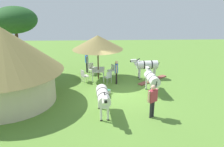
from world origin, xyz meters
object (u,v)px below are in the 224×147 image
Objects in this scene: guest_behind_table at (116,70)px; zebra_by_umbrella at (152,79)px; striped_lounge_chair at (104,90)px; zebra_nearest_camera at (103,97)px; shade_umbrella at (98,42)px; thatched_hut at (6,63)px; guest_beside_umbrella at (87,61)px; patio_chair_west_end at (84,75)px; patio_dining_table at (98,70)px; patio_chair_near_hut at (112,69)px; patio_chair_near_lawn at (108,76)px; patio_chair_east_end at (91,68)px; acacia_tree_left_background at (14,20)px; zebra_toward_hut at (146,65)px; standing_watcher at (153,98)px.

zebra_by_umbrella is (-1.60, -2.13, -0.07)m from guest_behind_table.
striped_lounge_chair is 2.70m from zebra_nearest_camera.
zebra_nearest_camera is at bearing -176.10° from shade_umbrella.
thatched_hut is 6.76m from guest_beside_umbrella.
shade_umbrella reaches higher than patio_chair_west_end.
patio_dining_table is at bearing -161.57° from guest_beside_umbrella.
zebra_nearest_camera is at bearing -53.24° from striped_lounge_chair.
patio_chair_near_lawn is at bearing 137.78° from patio_chair_near_hut.
patio_chair_east_end is 0.95× the size of striped_lounge_chair.
thatched_hut is 1.21× the size of acacia_tree_left_background.
thatched_hut is at bearing 109.41° from zebra_toward_hut.
patio_chair_east_end is 0.38× the size of zebra_nearest_camera.
patio_chair_west_end is at bearing 132.76° from patio_chair_near_lawn.
guest_beside_umbrella is 4.76m from zebra_toward_hut.
patio_dining_table is 0.80× the size of guest_behind_table.
zebra_toward_hut is (5.70, -0.74, -0.04)m from standing_watcher.
shade_umbrella reaches higher than zebra_nearest_camera.
shade_umbrella reaches higher than guest_beside_umbrella.
shade_umbrella is 3.99× the size of patio_chair_near_lawn.
guest_behind_table is at bearing -66.88° from thatched_hut.
guest_behind_table reaches higher than patio_dining_table.
patio_chair_near_lawn is (-0.95, -0.71, -2.23)m from shade_umbrella.
thatched_hut is 6.41m from patio_dining_table.
zebra_by_umbrella is at bearing -82.72° from thatched_hut.
zebra_toward_hut is (0.02, -3.55, -1.73)m from shade_umbrella.
thatched_hut is 6.57× the size of striped_lounge_chair.
patio_dining_table is 1.19m from patio_chair_east_end.
guest_behind_table is at bearing 103.57° from patio_chair_east_end.
striped_lounge_chair is 0.43× the size of zebra_toward_hut.
thatched_hut is at bearing -132.96° from striped_lounge_chair.
shade_umbrella is 0.70× the size of acacia_tree_left_background.
patio_chair_east_end is at bearing -157.65° from guest_beside_umbrella.
acacia_tree_left_background reaches higher than zebra_nearest_camera.
zebra_nearest_camera is 1.07× the size of zebra_by_umbrella.
standing_watcher is at bearing -13.15° from striped_lounge_chair.
patio_chair_east_end is 2.37m from patio_chair_near_lawn.
acacia_tree_left_background reaches higher than striped_lounge_chair.
acacia_tree_left_background reaches higher than thatched_hut.
striped_lounge_chair is at bearing 75.54° from patio_chair_east_end.
patio_chair_east_end is (4.70, -4.40, -1.86)m from thatched_hut.
patio_chair_east_end is 6.47m from zebra_nearest_camera.
patio_chair_near_hut is 6.58m from standing_watcher.
patio_chair_east_end is at bearing -92.59° from acacia_tree_left_background.
patio_chair_near_lawn is 3.07m from guest_beside_umbrella.
patio_chair_east_end is 0.41× the size of zebra_by_umbrella.
zebra_nearest_camera is (0.35, 2.44, -0.03)m from standing_watcher.
thatched_hut is 6.93× the size of patio_chair_east_end.
patio_chair_near_lawn is at bearing -64.48° from thatched_hut.
striped_lounge_chair is at bearing 138.20° from patio_chair_near_hut.
zebra_toward_hut is at bearing -89.76° from shade_umbrella.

